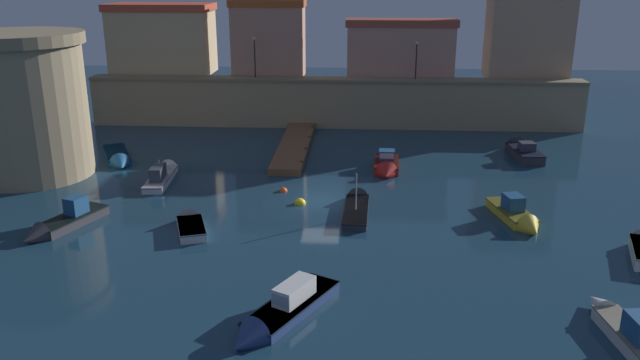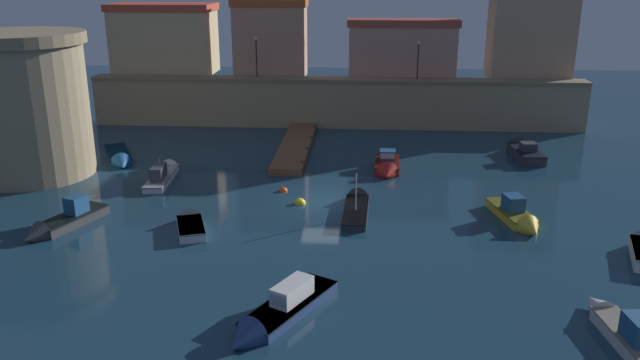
{
  "view_description": "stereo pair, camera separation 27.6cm",
  "coord_description": "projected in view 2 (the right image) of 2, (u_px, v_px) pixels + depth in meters",
  "views": [
    {
      "loc": [
        2.42,
        -39.39,
        14.53
      ],
      "look_at": [
        0.0,
        -0.55,
        1.63
      ],
      "focal_mm": 35.76,
      "sensor_mm": 36.0,
      "label": 1
    },
    {
      "loc": [
        2.7,
        -39.37,
        14.53
      ],
      "look_at": [
        0.0,
        -0.55,
        1.63
      ],
      "focal_mm": 35.76,
      "sensor_mm": 36.0,
      "label": 2
    }
  ],
  "objects": [
    {
      "name": "old_town_backdrop",
      "position": [
        329.0,
        38.0,
        62.32
      ],
      "size": [
        45.01,
        5.44,
        8.98
      ],
      "color": "tan",
      "rests_on": "ground"
    },
    {
      "name": "moored_boat_6",
      "position": [
        518.0,
        217.0,
        38.24
      ],
      "size": [
        2.69,
        5.73,
        1.93
      ],
      "rotation": [
        0.0,
        0.0,
        -1.35
      ],
      "color": "gold",
      "rests_on": "ground"
    },
    {
      "name": "moored_boat_2",
      "position": [
        164.0,
        173.0,
        46.56
      ],
      "size": [
        1.87,
        6.96,
        2.13
      ],
      "rotation": [
        0.0,
        0.0,
        1.64
      ],
      "color": "white",
      "rests_on": "ground"
    },
    {
      "name": "moored_boat_5",
      "position": [
        190.0,
        223.0,
        37.54
      ],
      "size": [
        2.68,
        4.34,
        1.38
      ],
      "rotation": [
        0.0,
        0.0,
        1.9
      ],
      "color": "white",
      "rests_on": "ground"
    },
    {
      "name": "moored_boat_1",
      "position": [
        357.0,
        204.0,
        40.72
      ],
      "size": [
        1.68,
        6.68,
        3.25
      ],
      "rotation": [
        0.0,
        0.0,
        1.53
      ],
      "color": "#333338",
      "rests_on": "ground"
    },
    {
      "name": "moored_boat_7",
      "position": [
        523.0,
        150.0,
        52.07
      ],
      "size": [
        2.27,
        5.96,
        1.91
      ],
      "rotation": [
        0.0,
        0.0,
        1.65
      ],
      "color": "#333338",
      "rests_on": "ground"
    },
    {
      "name": "mooring_buoy_1",
      "position": [
        300.0,
        204.0,
        41.51
      ],
      "size": [
        0.75,
        0.75,
        0.75
      ],
      "primitive_type": "sphere",
      "color": "yellow",
      "rests_on": "ground"
    },
    {
      "name": "moored_boat_4",
      "position": [
        120.0,
        158.0,
        50.59
      ],
      "size": [
        4.45,
        6.78,
        1.6
      ],
      "rotation": [
        0.0,
        0.0,
        -1.12
      ],
      "color": "#195689",
      "rests_on": "ground"
    },
    {
      "name": "ground_plane",
      "position": [
        321.0,
        201.0,
        42.03
      ],
      "size": [
        119.83,
        119.83,
        0.0
      ],
      "primitive_type": "plane",
      "color": "#19384C"
    },
    {
      "name": "fortress_tower",
      "position": [
        26.0,
        105.0,
        45.92
      ],
      "size": [
        9.33,
        9.33,
        10.38
      ],
      "color": "#9E8966",
      "rests_on": "ground"
    },
    {
      "name": "quay_lamp_0",
      "position": [
        256.0,
        51.0,
        60.12
      ],
      "size": [
        0.32,
        0.32,
        3.8
      ],
      "color": "black",
      "rests_on": "quay_wall"
    },
    {
      "name": "pier_dock",
      "position": [
        296.0,
        146.0,
        53.95
      ],
      "size": [
        2.47,
        14.98,
        0.7
      ],
      "color": "brown",
      "rests_on": "ground"
    },
    {
      "name": "mooring_buoy_0",
      "position": [
        283.0,
        191.0,
        43.85
      ],
      "size": [
        0.57,
        0.57,
        0.57
      ],
      "primitive_type": "sphere",
      "color": "#EA4C19",
      "rests_on": "ground"
    },
    {
      "name": "quay_wall",
      "position": [
        336.0,
        102.0,
        61.14
      ],
      "size": [
        46.89,
        2.3,
        4.71
      ],
      "color": "#9E8966",
      "rests_on": "ground"
    },
    {
      "name": "moored_boat_9",
      "position": [
        275.0,
        314.0,
        27.5
      ],
      "size": [
        4.73,
        6.87,
        1.88
      ],
      "rotation": [
        0.0,
        0.0,
        -2.06
      ],
      "color": "navy",
      "rests_on": "ground"
    },
    {
      "name": "moored_boat_0",
      "position": [
        625.0,
        333.0,
        25.94
      ],
      "size": [
        1.91,
        6.86,
        1.86
      ],
      "rotation": [
        0.0,
        0.0,
        1.68
      ],
      "color": "silver",
      "rests_on": "ground"
    },
    {
      "name": "moored_boat_3",
      "position": [
        61.0,
        223.0,
        37.33
      ],
      "size": [
        3.57,
        6.08,
        2.07
      ],
      "rotation": [
        0.0,
        0.0,
        -1.94
      ],
      "color": "#333338",
      "rests_on": "ground"
    },
    {
      "name": "quay_lamp_1",
      "position": [
        418.0,
        54.0,
        59.17
      ],
      "size": [
        0.32,
        0.32,
        3.5
      ],
      "color": "black",
      "rests_on": "quay_wall"
    },
    {
      "name": "moored_boat_10",
      "position": [
        387.0,
        167.0,
        47.88
      ],
      "size": [
        1.99,
        4.95,
        1.87
      ],
      "rotation": [
        0.0,
        0.0,
        -1.62
      ],
      "color": "red",
      "rests_on": "ground"
    }
  ]
}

